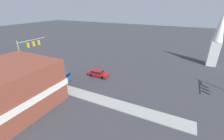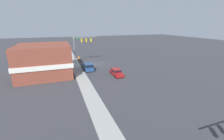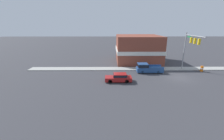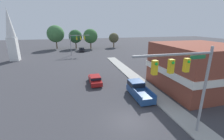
{
  "view_description": "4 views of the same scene",
  "coord_description": "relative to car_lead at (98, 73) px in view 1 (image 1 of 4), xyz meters",
  "views": [
    {
      "loc": [
        23.13,
        26.92,
        14.2
      ],
      "look_at": [
        -1.26,
        14.64,
        2.38
      ],
      "focal_mm": 24.0,
      "sensor_mm": 36.0,
      "label": 1
    },
    {
      "loc": [
        9.83,
        40.16,
        10.9
      ],
      "look_at": [
        0.54,
        14.64,
        2.51
      ],
      "focal_mm": 24.0,
      "sensor_mm": 36.0,
      "label": 2
    },
    {
      "loc": [
        -25.66,
        12.39,
        9.31
      ],
      "look_at": [
        -0.48,
        12.19,
        1.66
      ],
      "focal_mm": 24.0,
      "sensor_mm": 36.0,
      "label": 3
    },
    {
      "loc": [
        -4.9,
        -12.2,
        9.36
      ],
      "look_at": [
        1.22,
        11.4,
        2.02
      ],
      "focal_mm": 24.0,
      "sensor_mm": 36.0,
      "label": 4
    }
  ],
  "objects": [
    {
      "name": "sidewalk_curb",
      "position": [
        7.48,
        -11.03,
        -0.67
      ],
      "size": [
        2.4,
        60.0,
        0.14
      ],
      "color": "#9E9E99",
      "rests_on": "ground"
    },
    {
      "name": "corner_brick_building",
      "position": [
        14.51,
        -5.59,
        2.58
      ],
      "size": [
        10.97,
        11.06,
        6.71
      ],
      "color": "brown",
      "rests_on": "ground"
    },
    {
      "name": "car_lead",
      "position": [
        0.0,
        0.0,
        0.0
      ],
      "size": [
        1.78,
        4.48,
        1.41
      ],
      "color": "black",
      "rests_on": "ground"
    },
    {
      "name": "near_signal_assembly",
      "position": [
        5.07,
        -14.06,
        4.99
      ],
      "size": [
        6.68,
        0.49,
        7.82
      ],
      "color": "gray",
      "rests_on": "ground"
    },
    {
      "name": "construction_barrel",
      "position": [
        5.68,
        -17.48,
        -0.17
      ],
      "size": [
        0.58,
        0.58,
        1.12
      ],
      "color": "orange",
      "rests_on": "ground"
    },
    {
      "name": "ground_plane",
      "position": [
        1.78,
        -11.03,
        -0.74
      ],
      "size": [
        200.0,
        200.0,
        0.0
      ],
      "primitive_type": "plane",
      "color": "#38383D"
    },
    {
      "name": "church_steeple",
      "position": [
        -18.73,
        22.4,
        6.43
      ],
      "size": [
        2.39,
        2.39,
        13.7
      ],
      "color": "white",
      "rests_on": "ground"
    },
    {
      "name": "pickup_truck_parked",
      "position": [
        5.09,
        -5.97,
        0.18
      ],
      "size": [
        1.99,
        5.2,
        1.86
      ],
      "color": "black",
      "rests_on": "ground"
    }
  ]
}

